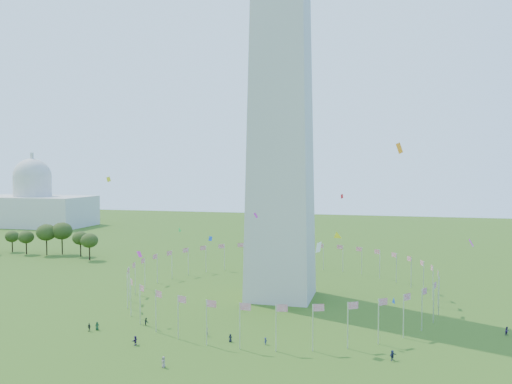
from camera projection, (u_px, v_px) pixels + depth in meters
ground at (224, 369)px, 85.74m from camera, size 600.00×600.00×0.00m
flag_ring at (281, 281)px, 133.96m from camera, size 80.24×80.24×9.00m
capitol_building at (33, 188)px, 303.04m from camera, size 70.00×35.00×46.00m
crowd at (301, 360)px, 87.81m from camera, size 90.29×79.61×2.01m
kites_aloft at (283, 238)px, 108.36m from camera, size 96.96×63.16×32.53m
tree_line_west at (44, 241)px, 199.33m from camera, size 55.15×16.10×12.80m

